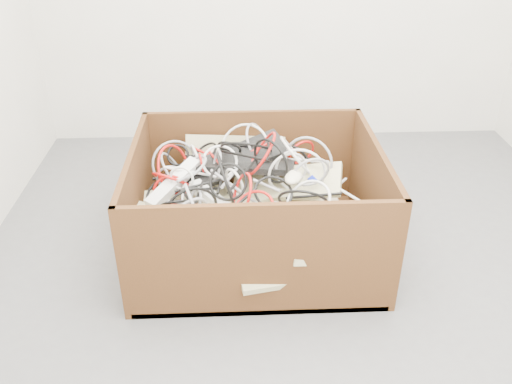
{
  "coord_description": "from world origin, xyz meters",
  "views": [
    {
      "loc": [
        -0.31,
        -1.88,
        1.53
      ],
      "look_at": [
        -0.21,
        0.22,
        0.3
      ],
      "focal_mm": 38.05,
      "sensor_mm": 36.0,
      "label": 1
    }
  ],
  "objects_px": {
    "power_strip_left": "(174,183)",
    "vga_plug": "(314,180)",
    "power_strip_right": "(215,201)",
    "cardboard_box": "(253,224)"
  },
  "relations": [
    {
      "from": "power_strip_right",
      "to": "cardboard_box",
      "type": "bearing_deg",
      "value": 87.82
    },
    {
      "from": "power_strip_left",
      "to": "vga_plug",
      "type": "xyz_separation_m",
      "value": [
        0.61,
        0.02,
        -0.02
      ]
    },
    {
      "from": "power_strip_left",
      "to": "vga_plug",
      "type": "distance_m",
      "value": 0.62
    },
    {
      "from": "cardboard_box",
      "to": "power_strip_right",
      "type": "bearing_deg",
      "value": -140.55
    },
    {
      "from": "power_strip_right",
      "to": "vga_plug",
      "type": "relative_size",
      "value": 6.43
    },
    {
      "from": "cardboard_box",
      "to": "vga_plug",
      "type": "bearing_deg",
      "value": 0.21
    },
    {
      "from": "power_strip_right",
      "to": "power_strip_left",
      "type": "bearing_deg",
      "value": -163.07
    },
    {
      "from": "cardboard_box",
      "to": "power_strip_left",
      "type": "bearing_deg",
      "value": -176.19
    },
    {
      "from": "cardboard_box",
      "to": "power_strip_left",
      "type": "relative_size",
      "value": 3.47
    },
    {
      "from": "power_strip_left",
      "to": "vga_plug",
      "type": "bearing_deg",
      "value": -50.77
    }
  ]
}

